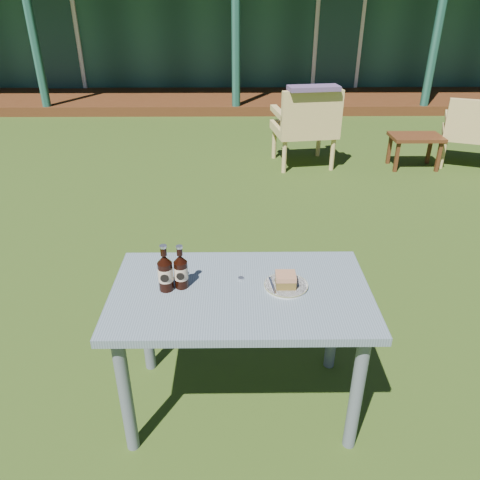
{
  "coord_description": "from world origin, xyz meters",
  "views": [
    {
      "loc": [
        -0.02,
        -3.39,
        1.95
      ],
      "look_at": [
        0.0,
        -1.3,
        0.82
      ],
      "focal_mm": 35.0,
      "sensor_mm": 36.0,
      "label": 1
    }
  ],
  "objects_px": {
    "cafe_table": "(241,308)",
    "cola_bottle_near": "(181,271)",
    "armchair_right": "(472,129)",
    "cola_bottle_far": "(165,272)",
    "armchair_left": "(306,123)",
    "cake_slice": "(286,280)",
    "side_table": "(416,140)",
    "plate": "(286,286)"
  },
  "relations": [
    {
      "from": "cake_slice",
      "to": "cola_bottle_far",
      "type": "bearing_deg",
      "value": -179.66
    },
    {
      "from": "plate",
      "to": "armchair_left",
      "type": "height_order",
      "value": "armchair_left"
    },
    {
      "from": "armchair_right",
      "to": "armchair_left",
      "type": "bearing_deg",
      "value": 178.94
    },
    {
      "from": "cafe_table",
      "to": "cola_bottle_far",
      "type": "xyz_separation_m",
      "value": [
        -0.34,
        0.01,
        0.19
      ]
    },
    {
      "from": "cola_bottle_near",
      "to": "side_table",
      "type": "height_order",
      "value": "cola_bottle_near"
    },
    {
      "from": "cola_bottle_near",
      "to": "cola_bottle_far",
      "type": "distance_m",
      "value": 0.07
    },
    {
      "from": "cola_bottle_far",
      "to": "cola_bottle_near",
      "type": "bearing_deg",
      "value": 17.06
    },
    {
      "from": "cafe_table",
      "to": "armchair_left",
      "type": "height_order",
      "value": "armchair_left"
    },
    {
      "from": "armchair_left",
      "to": "armchair_right",
      "type": "height_order",
      "value": "armchair_left"
    },
    {
      "from": "armchair_left",
      "to": "side_table",
      "type": "height_order",
      "value": "armchair_left"
    },
    {
      "from": "armchair_right",
      "to": "side_table",
      "type": "relative_size",
      "value": 1.4
    },
    {
      "from": "cafe_table",
      "to": "side_table",
      "type": "distance_m",
      "value": 4.28
    },
    {
      "from": "cafe_table",
      "to": "cola_bottle_near",
      "type": "relative_size",
      "value": 5.54
    },
    {
      "from": "side_table",
      "to": "armchair_right",
      "type": "bearing_deg",
      "value": 1.88
    },
    {
      "from": "cafe_table",
      "to": "cola_bottle_near",
      "type": "bearing_deg",
      "value": 173.63
    },
    {
      "from": "cake_slice",
      "to": "armchair_right",
      "type": "bearing_deg",
      "value": 54.95
    },
    {
      "from": "cafe_table",
      "to": "side_table",
      "type": "bearing_deg",
      "value": 59.79
    },
    {
      "from": "cafe_table",
      "to": "armchair_right",
      "type": "relative_size",
      "value": 1.43
    },
    {
      "from": "armchair_right",
      "to": "cafe_table",
      "type": "bearing_deg",
      "value": -127.04
    },
    {
      "from": "cafe_table",
      "to": "armchair_right",
      "type": "height_order",
      "value": "armchair_right"
    },
    {
      "from": "plate",
      "to": "cake_slice",
      "type": "relative_size",
      "value": 2.22
    },
    {
      "from": "cola_bottle_near",
      "to": "cola_bottle_far",
      "type": "bearing_deg",
      "value": -162.94
    },
    {
      "from": "cola_bottle_near",
      "to": "side_table",
      "type": "distance_m",
      "value": 4.41
    },
    {
      "from": "cola_bottle_near",
      "to": "cola_bottle_far",
      "type": "xyz_separation_m",
      "value": [
        -0.07,
        -0.02,
        0.01
      ]
    },
    {
      "from": "cafe_table",
      "to": "cola_bottle_near",
      "type": "height_order",
      "value": "cola_bottle_near"
    },
    {
      "from": "cola_bottle_far",
      "to": "armchair_left",
      "type": "distance_m",
      "value": 3.92
    },
    {
      "from": "cola_bottle_near",
      "to": "cake_slice",
      "type": "bearing_deg",
      "value": -2.1
    },
    {
      "from": "cake_slice",
      "to": "armchair_left",
      "type": "bearing_deg",
      "value": 80.59
    },
    {
      "from": "armchair_left",
      "to": "plate",
      "type": "bearing_deg",
      "value": -99.36
    },
    {
      "from": "plate",
      "to": "cake_slice",
      "type": "bearing_deg",
      "value": -119.75
    },
    {
      "from": "armchair_right",
      "to": "cola_bottle_near",
      "type": "bearing_deg",
      "value": -129.88
    },
    {
      "from": "plate",
      "to": "cola_bottle_far",
      "type": "distance_m",
      "value": 0.56
    },
    {
      "from": "cake_slice",
      "to": "cola_bottle_near",
      "type": "height_order",
      "value": "cola_bottle_near"
    },
    {
      "from": "cola_bottle_near",
      "to": "armchair_left",
      "type": "xyz_separation_m",
      "value": [
        1.1,
        3.71,
        -0.27
      ]
    },
    {
      "from": "cake_slice",
      "to": "cola_bottle_far",
      "type": "xyz_separation_m",
      "value": [
        -0.55,
        -0.0,
        0.05
      ]
    },
    {
      "from": "armchair_left",
      "to": "side_table",
      "type": "xyz_separation_m",
      "value": [
        1.32,
        -0.06,
        -0.19
      ]
    },
    {
      "from": "plate",
      "to": "side_table",
      "type": "xyz_separation_m",
      "value": [
        1.94,
        3.67,
        -0.39
      ]
    },
    {
      "from": "cake_slice",
      "to": "side_table",
      "type": "distance_m",
      "value": 4.18
    },
    {
      "from": "cake_slice",
      "to": "armchair_right",
      "type": "relative_size",
      "value": 0.11
    },
    {
      "from": "plate",
      "to": "cola_bottle_near",
      "type": "height_order",
      "value": "cola_bottle_near"
    },
    {
      "from": "cake_slice",
      "to": "armchair_left",
      "type": "xyz_separation_m",
      "value": [
        0.62,
        3.73,
        -0.23
      ]
    },
    {
      "from": "plate",
      "to": "cake_slice",
      "type": "height_order",
      "value": "cake_slice"
    }
  ]
}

